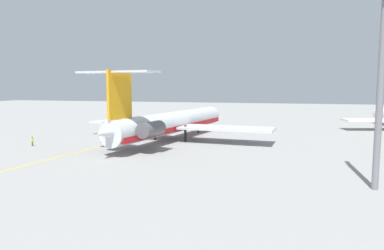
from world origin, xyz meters
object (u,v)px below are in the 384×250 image
safety_cone_nose (147,123)px  ground_crew_near_nose (121,122)px  ground_crew_near_tail (32,140)px  main_jetliner (170,123)px  light_mast (381,72)px

safety_cone_nose → ground_crew_near_nose: bearing=-31.4°
ground_crew_near_nose → safety_cone_nose: bearing=-76.7°
ground_crew_near_nose → ground_crew_near_tail: (33.53, -1.63, 0.02)m
main_jetliner → light_mast: 42.73m
ground_crew_near_nose → light_mast: (47.92, 52.79, 11.44)m
light_mast → safety_cone_nose: bearing=-139.0°
main_jetliner → safety_cone_nose: (-28.46, -16.27, -3.41)m
main_jetliner → ground_crew_near_nose: size_ratio=26.73×
safety_cone_nose → light_mast: 74.47m
ground_crew_near_tail → safety_cone_nose: (-41.04, 6.22, -0.84)m
main_jetliner → light_mast: bearing=-119.4°
ground_crew_near_nose → light_mast: size_ratio=0.08×
ground_crew_near_tail → ground_crew_near_nose: bearing=-51.6°
ground_crew_near_nose → safety_cone_nose: size_ratio=3.14×
light_mast → ground_crew_near_nose: bearing=-132.2°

